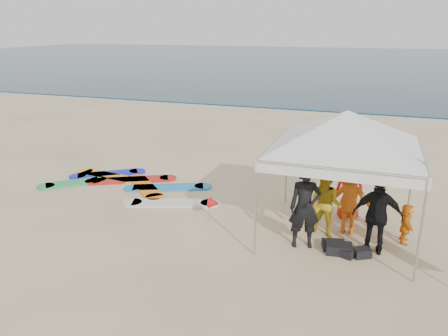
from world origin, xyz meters
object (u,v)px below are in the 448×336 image
person_orange_b (349,189)px  person_seated (406,223)px  surfboard_spread (131,184)px  canopy_tent (348,111)px  person_black_a (305,207)px  person_orange_a (350,199)px  person_black_b (378,215)px  marker_pennant (214,203)px  person_yellow (325,205)px

person_orange_b → person_seated: (1.35, -0.99, -0.31)m
surfboard_spread → canopy_tent: bearing=-11.5°
person_black_a → person_orange_a: 1.39m
person_orange_a → person_black_b: 1.05m
person_black_a → person_orange_a: bearing=31.2°
person_black_b → person_orange_a: bearing=-54.0°
person_black_a → person_orange_b: 2.12m
person_black_b → marker_pennant: bearing=-5.7°
person_yellow → person_black_a: bearing=-109.0°
marker_pennant → person_seated: bearing=5.1°
person_orange_a → marker_pennant: person_orange_a is taller
person_seated → canopy_tent: size_ratio=0.21×
person_orange_a → marker_pennant: bearing=9.7°
person_orange_a → person_black_b: person_black_b is taller
canopy_tent → surfboard_spread: bearing=168.5°
person_yellow → person_black_b: size_ratio=0.89×
person_yellow → marker_pennant: (-2.74, -0.08, -0.30)m
person_seated → surfboard_spread: bearing=81.8°
person_orange_a → person_seated: bearing=176.5°
person_orange_b → surfboard_spread: (-6.62, 0.22, -0.75)m
person_black_a → person_seated: 2.42m
person_black_a → person_seated: size_ratio=2.01×
person_black_a → canopy_tent: canopy_tent is taller
person_black_b → marker_pennant: person_black_b is taller
person_black_b → person_seated: bearing=-131.8°
person_black_a → person_orange_b: (0.82, 1.94, -0.17)m
person_black_a → person_yellow: bearing=40.6°
person_seated → canopy_tent: (-1.49, -0.11, 2.52)m
person_black_b → surfboard_spread: size_ratio=0.32×
person_orange_b → person_seated: person_orange_b is taller
person_yellow → person_seated: 1.86m
person_yellow → surfboard_spread: (-6.17, 1.54, -0.76)m
person_black_b → person_orange_b: (-0.71, 1.73, -0.11)m
marker_pennant → person_black_a: bearing=-13.1°
person_yellow → person_seated: person_yellow is taller
canopy_tent → surfboard_spread: (-6.48, 1.32, -2.96)m
person_orange_a → marker_pennant: size_ratio=2.74×
person_yellow → person_orange_a: bearing=51.4°
person_black_a → person_seated: person_black_a is taller
person_black_b → canopy_tent: 2.35m
person_black_b → marker_pennant: size_ratio=2.80×
person_black_a → person_orange_a: size_ratio=1.09×
marker_pennant → surfboard_spread: bearing=154.8°
canopy_tent → marker_pennant: size_ratio=7.14×
person_yellow → person_orange_a: size_ratio=0.91×
person_yellow → marker_pennant: size_ratio=2.50×
person_yellow → canopy_tent: (0.31, 0.22, 2.20)m
person_yellow → person_black_b: person_black_b is taller
person_black_a → person_black_b: person_black_a is taller
person_black_b → canopy_tent: (-0.84, 0.63, 2.10)m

